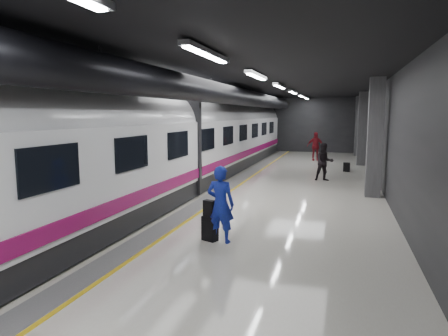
% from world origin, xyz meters
% --- Properties ---
extents(ground, '(40.00, 40.00, 0.00)m').
position_xyz_m(ground, '(0.00, 0.00, 0.00)').
color(ground, silver).
rests_on(ground, ground).
extents(platform_hall, '(10.02, 40.02, 4.51)m').
position_xyz_m(platform_hall, '(-0.29, 0.96, 3.54)').
color(platform_hall, black).
rests_on(platform_hall, ground).
extents(train, '(3.05, 38.00, 4.05)m').
position_xyz_m(train, '(-3.25, -0.00, 2.07)').
color(train, black).
rests_on(train, ground).
extents(traveler_main, '(0.73, 0.50, 1.91)m').
position_xyz_m(traveler_main, '(0.56, -4.94, 0.95)').
color(traveler_main, '#1C20D2').
rests_on(traveler_main, ground).
extents(suitcase_main, '(0.44, 0.36, 0.62)m').
position_xyz_m(suitcase_main, '(0.27, -4.90, 0.31)').
color(suitcase_main, black).
rests_on(suitcase_main, ground).
extents(shoulder_bag, '(0.34, 0.25, 0.40)m').
position_xyz_m(shoulder_bag, '(0.26, -4.89, 0.82)').
color(shoulder_bag, black).
rests_on(shoulder_bag, suitcase_main).
extents(traveler_far_a, '(1.03, 0.90, 1.79)m').
position_xyz_m(traveler_far_a, '(2.59, 5.20, 0.90)').
color(traveler_far_a, black).
rests_on(traveler_far_a, ground).
extents(traveler_far_b, '(1.21, 0.71, 1.93)m').
position_xyz_m(traveler_far_b, '(1.64, 13.76, 0.97)').
color(traveler_far_b, maroon).
rests_on(traveler_far_b, ground).
extents(suitcase_far, '(0.37, 0.27, 0.50)m').
position_xyz_m(suitcase_far, '(3.67, 8.71, 0.25)').
color(suitcase_far, black).
rests_on(suitcase_far, ground).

